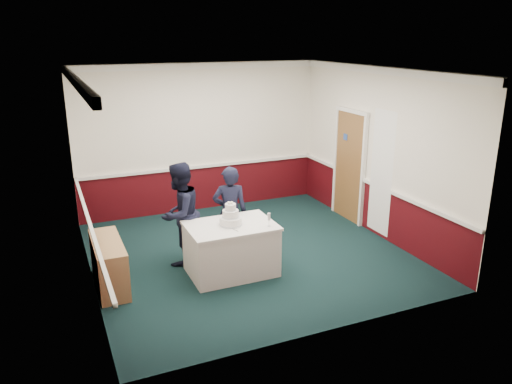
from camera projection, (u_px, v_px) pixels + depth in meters
name	position (u px, v px, depth m)	size (l,w,h in m)	color
ground	(248.00, 253.00, 8.37)	(5.00, 5.00, 0.00)	black
room_shell	(238.00, 131.00, 8.34)	(5.00, 5.00, 3.00)	white
sideboard	(109.00, 264.00, 7.19)	(0.41, 1.20, 0.70)	tan
cake_table	(231.00, 248.00, 7.58)	(1.32, 0.92, 0.79)	white
wedding_cake	(231.00, 218.00, 7.43)	(0.35, 0.35, 0.36)	white
cake_knife	(234.00, 229.00, 7.28)	(0.01, 0.22, 0.01)	silver
champagne_flute	(269.00, 217.00, 7.37)	(0.05, 0.05, 0.21)	silver
person_man	(180.00, 214.00, 7.82)	(0.80, 0.62, 1.65)	black
person_woman	(230.00, 212.00, 8.05)	(0.56, 0.37, 1.53)	black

